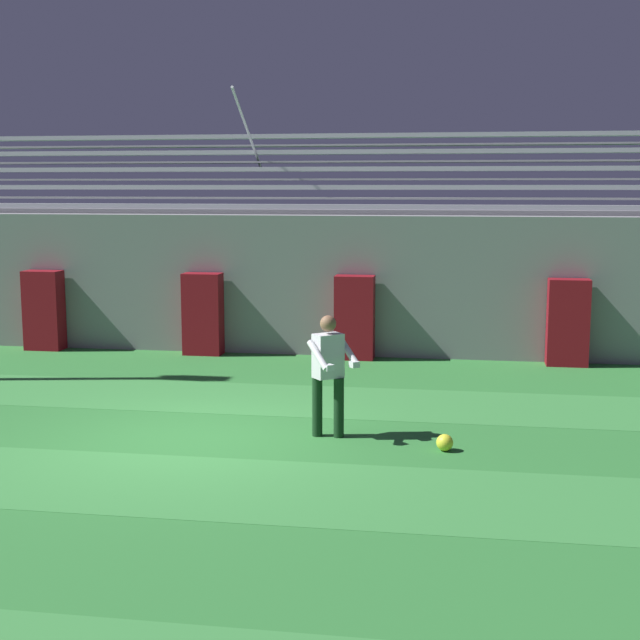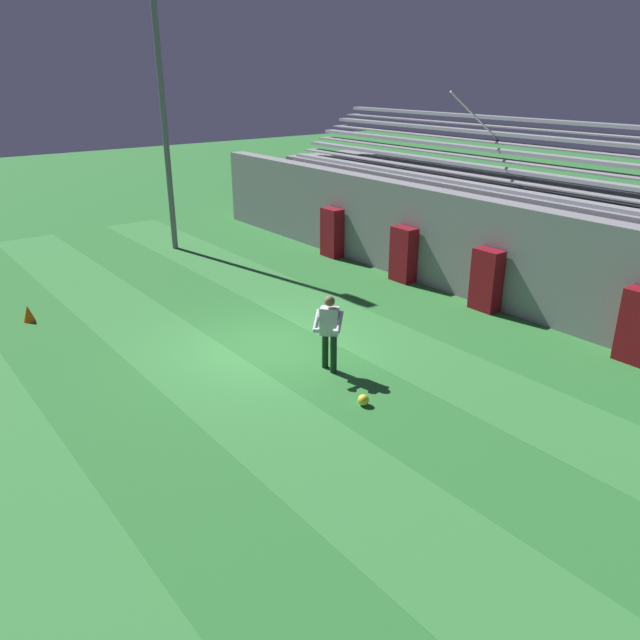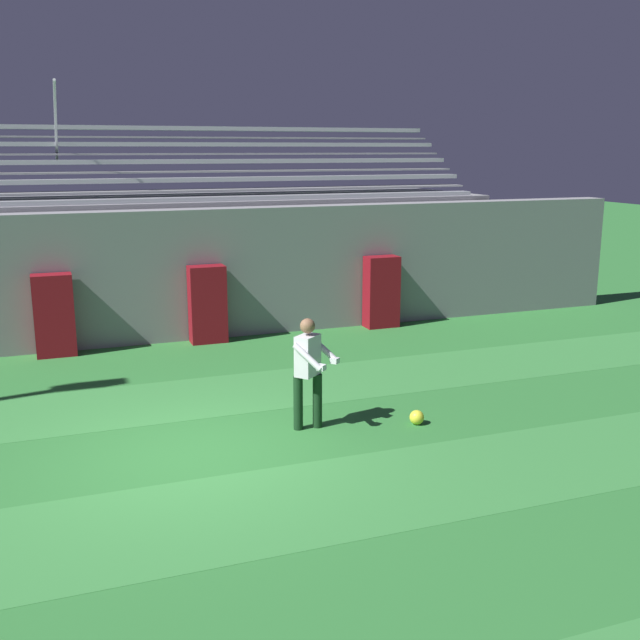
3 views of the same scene
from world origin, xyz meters
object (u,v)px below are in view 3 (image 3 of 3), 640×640
at_px(padding_pillar_gate_right, 208,304).
at_px(padding_pillar_far_right, 381,292).
at_px(padding_pillar_gate_left, 54,315).
at_px(goalkeeper, 309,366).
at_px(soccer_ball, 417,417).

distance_m(padding_pillar_gate_right, padding_pillar_far_right, 4.06).
bearing_deg(padding_pillar_gate_left, goalkeeper, -58.48).
height_order(padding_pillar_gate_left, padding_pillar_far_right, same).
relative_size(padding_pillar_gate_left, padding_pillar_far_right, 1.00).
relative_size(padding_pillar_gate_right, padding_pillar_far_right, 1.00).
relative_size(padding_pillar_gate_left, padding_pillar_gate_right, 1.00).
xyz_separation_m(padding_pillar_far_right, goalkeeper, (-3.75, -5.54, 0.13)).
relative_size(padding_pillar_gate_left, goalkeeper, 0.99).
bearing_deg(padding_pillar_gate_right, padding_pillar_far_right, 0.00).
distance_m(padding_pillar_far_right, soccer_ball, 6.37).
bearing_deg(goalkeeper, padding_pillar_gate_right, 93.25).
bearing_deg(padding_pillar_gate_right, padding_pillar_gate_left, 180.00).
distance_m(padding_pillar_far_right, goalkeeper, 6.69).
relative_size(padding_pillar_gate_right, goalkeeper, 0.99).
bearing_deg(soccer_ball, padding_pillar_far_right, 69.93).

